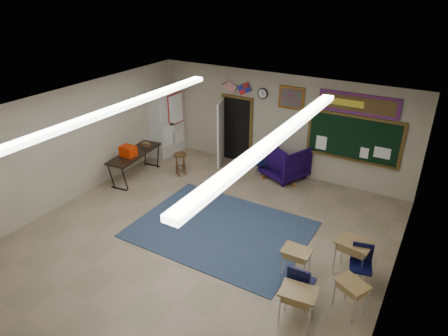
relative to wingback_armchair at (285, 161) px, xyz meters
The scene contains 24 objects.
floor 4.20m from the wingback_armchair, 95.76° to the right, with size 9.00×9.00×0.00m, color gray.
back_wall 1.12m from the wingback_armchair, 140.12° to the left, with size 8.00×0.04×3.00m, color #B7B094.
left_wall 6.14m from the wingback_armchair, 136.80° to the right, with size 0.04×9.00×3.00m, color #B7B094.
right_wall 5.57m from the wingback_armchair, 49.21° to the right, with size 0.04×9.00×3.00m, color #B7B094.
ceiling 4.85m from the wingback_armchair, 95.76° to the right, with size 8.00×9.00×0.04m, color silver.
area_rug 3.40m from the wingback_armchair, 93.74° to the right, with size 4.00×3.00×0.02m, color #2D3B55.
fluorescent_strips 4.82m from the wingback_armchair, 95.76° to the right, with size 3.86×6.00×0.10m, color white, non-canonical shape.
doorway 2.00m from the wingback_armchair, behind, with size 1.10×0.89×2.16m.
chalkboard 2.04m from the wingback_armchair, ahead, with size 2.55×0.14×1.30m.
bulletin_board 2.65m from the wingback_armchair, 10.06° to the left, with size 2.10×0.05×0.55m.
framed_art_print 1.86m from the wingback_armchair, 102.31° to the left, with size 0.75×0.05×0.65m.
wall_clock 2.09m from the wingback_armchair, 161.92° to the left, with size 0.32×0.05×0.32m.
wall_flags 2.69m from the wingback_armchair, behind, with size 1.16×0.06×0.70m, color red, non-canonical shape.
storage_cabinet 4.18m from the wingback_armchair, behind, with size 0.59×1.25×2.20m.
wingback_armchair is the anchor object (origin of this frame).
student_chair_reading 0.72m from the wingback_armchair, 160.77° to the right, with size 0.38×0.38×0.76m, color black, non-canonical shape.
student_chair_desk_a 5.14m from the wingback_armchair, 64.09° to the right, with size 0.46×0.46×0.92m, color black, non-canonical shape.
student_chair_desk_b 4.74m from the wingback_armchair, 49.71° to the right, with size 0.44×0.44×0.87m, color black, non-canonical shape.
student_desk_front_left 4.44m from the wingback_armchair, 64.54° to the right, with size 0.57×0.43×0.67m.
student_desk_front_right 4.39m from the wingback_armchair, 49.76° to the right, with size 0.72×0.57×0.79m.
student_desk_back_left 5.64m from the wingback_armchair, 65.20° to the right, with size 0.66×0.52×0.74m.
student_desk_back_right 5.34m from the wingback_armchair, 54.80° to the right, with size 0.67×0.61×0.65m.
folding_table 4.44m from the wingback_armchair, 149.37° to the right, with size 0.86×1.99×1.10m.
wooden_stool 3.13m from the wingback_armchair, 152.45° to the right, with size 0.39×0.39×0.68m.
Camera 1 is at (4.29, -5.99, 5.49)m, focal length 32.00 mm.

